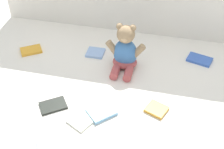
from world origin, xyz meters
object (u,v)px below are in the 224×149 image
at_px(teddy_bear, 125,52).
at_px(book_case_2, 53,105).
at_px(book_case_4, 48,149).
at_px(book_case_8, 200,60).
at_px(book_case_6, 156,109).
at_px(book_case_5, 102,112).
at_px(book_case_0, 95,53).
at_px(book_case_3, 31,50).
at_px(book_case_1, 82,120).

distance_m(teddy_bear, book_case_2, 0.47).
relative_size(book_case_4, book_case_8, 0.85).
xyz_separation_m(teddy_bear, book_case_6, (0.21, -0.29, -0.09)).
relative_size(book_case_5, book_case_6, 1.30).
bearing_deg(book_case_0, book_case_6, -133.92).
height_order(teddy_bear, book_case_2, teddy_bear).
bearing_deg(book_case_2, book_case_3, 0.95).
relative_size(book_case_1, book_case_3, 0.92).
bearing_deg(book_case_4, book_case_2, 80.55).
bearing_deg(book_case_1, book_case_6, -128.84).
height_order(book_case_3, book_case_6, same).
bearing_deg(book_case_3, book_case_5, 20.10).
bearing_deg(book_case_4, book_case_3, 93.60).
distance_m(teddy_bear, book_case_6, 0.37).
relative_size(book_case_1, book_case_6, 1.18).
bearing_deg(book_case_0, book_case_2, 168.87).
distance_m(book_case_1, book_case_3, 0.64).
bearing_deg(teddy_bear, book_case_5, -95.45).
bearing_deg(book_case_5, book_case_0, 154.31).
bearing_deg(book_case_8, book_case_4, 157.78).
height_order(book_case_1, book_case_6, book_case_6).
bearing_deg(book_case_8, book_case_1, 154.40).
height_order(teddy_bear, book_case_3, teddy_bear).
distance_m(book_case_4, book_case_5, 0.30).
xyz_separation_m(teddy_bear, book_case_2, (-0.27, -0.37, -0.09)).
distance_m(book_case_0, book_case_6, 0.54).
relative_size(book_case_0, book_case_6, 1.07).
height_order(teddy_bear, book_case_0, teddy_bear).
bearing_deg(book_case_3, book_case_8, 63.88).
relative_size(book_case_3, book_case_4, 1.05).
relative_size(book_case_2, book_case_5, 1.02).
relative_size(teddy_bear, book_case_8, 1.96).
xyz_separation_m(book_case_2, book_case_6, (0.48, 0.08, 0.00)).
xyz_separation_m(book_case_0, book_case_1, (0.08, -0.51, -0.00)).
distance_m(book_case_5, book_case_8, 0.67).
bearing_deg(book_case_5, book_case_1, -95.30).
height_order(book_case_4, book_case_5, same).
bearing_deg(book_case_6, book_case_0, -110.80).
bearing_deg(book_case_2, teddy_bear, -71.65).
xyz_separation_m(book_case_1, book_case_4, (-0.09, -0.18, 0.00)).
relative_size(book_case_0, book_case_4, 0.87).
xyz_separation_m(book_case_0, book_case_8, (0.59, 0.07, 0.00)).
relative_size(book_case_2, book_case_4, 1.08).
relative_size(book_case_0, book_case_8, 0.74).
bearing_deg(book_case_1, teddy_bear, -76.78).
height_order(book_case_4, book_case_6, book_case_4).
xyz_separation_m(book_case_3, book_case_5, (0.53, -0.38, 0.00)).
xyz_separation_m(book_case_4, book_case_6, (0.41, 0.32, -0.00)).
bearing_deg(book_case_1, book_case_3, -17.08).
height_order(teddy_bear, book_case_8, teddy_bear).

